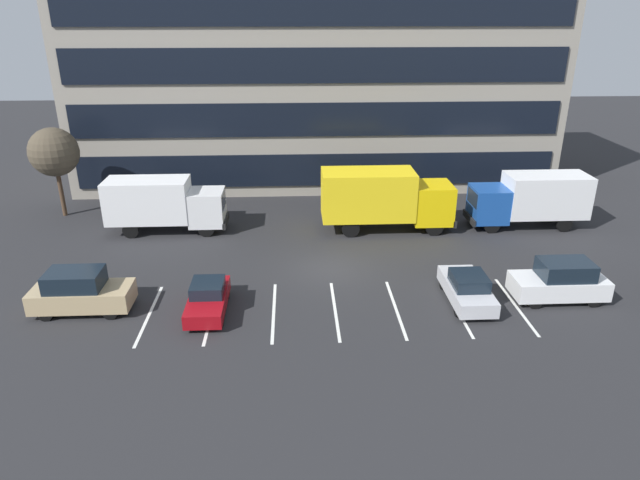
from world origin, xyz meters
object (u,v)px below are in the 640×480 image
Objects in this scene: box_truck_white at (164,203)px; sedan_maroon at (208,298)px; box_truck_blue at (531,198)px; bare_tree at (54,152)px; suv_tan at (80,292)px; box_truck_yellow_all at (384,197)px; sedan_silver at (467,288)px; suv_white at (560,281)px.

box_truck_white is 1.82× the size of sedan_maroon.
box_truck_blue is 1.01× the size of box_truck_white.
bare_tree is (-29.89, 3.50, 2.37)m from box_truck_blue.
suv_tan is (-1.79, -9.74, -0.90)m from box_truck_white.
box_truck_blue is 26.15m from suv_tan.
sedan_maroon is 0.67× the size of bare_tree.
box_truck_blue reaches higher than sedan_maroon.
box_truck_yellow_all is 13.64m from sedan_maroon.
box_truck_yellow_all is 1.13× the size of box_truck_white.
sedan_silver is 0.71× the size of bare_tree.
sedan_maroon is (-16.35, -0.33, -0.28)m from suv_white.
suv_white reaches higher than sedan_maroon.
box_truck_white is (-22.57, 0.27, -0.02)m from box_truck_blue.
box_truck_white is at bearing 154.34° from suv_white.
suv_white is (6.88, -9.38, -1.16)m from box_truck_yellow_all.
box_truck_yellow_all reaches higher than sedan_maroon.
bare_tree reaches higher than sedan_silver.
box_truck_yellow_all is at bearing -9.86° from bare_tree.
box_truck_white reaches higher than sedan_maroon.
box_truck_yellow_all reaches higher than suv_white.
suv_white is at bearing -25.19° from bare_tree.
suv_white is (-2.29, -9.48, -0.94)m from box_truck_blue.
box_truck_blue is 1.24× the size of bare_tree.
box_truck_blue is 22.57m from box_truck_white.
bare_tree is (-5.53, 12.97, 3.29)m from suv_tan.
bare_tree reaches higher than box_truck_white.
suv_tan is (-22.08, 0.01, 0.02)m from suv_white.
sedan_maroon is 0.94× the size of sedan_silver.
box_truck_yellow_all is 13.41m from box_truck_white.
sedan_maroon is at bearing -3.41° from suv_tan.
box_truck_white is 1.65× the size of suv_white.
box_truck_white is 22.52m from suv_white.
suv_tan is 1.06× the size of sedan_silver.
suv_tan is (-5.73, 0.34, 0.30)m from sedan_maroon.
sedan_silver is (15.87, -9.79, -1.16)m from box_truck_white.
box_truck_blue is at bearing 76.44° from suv_white.
sedan_silver is at bearing -179.47° from suv_white.
suv_tan is at bearing -148.34° from box_truck_yellow_all.
sedan_maroon is at bearing -68.68° from box_truck_white.
box_truck_blue is at bearing 54.86° from sedan_silver.
box_truck_blue is 1.64× the size of suv_tan.
box_truck_blue is at bearing 27.76° from sedan_maroon.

